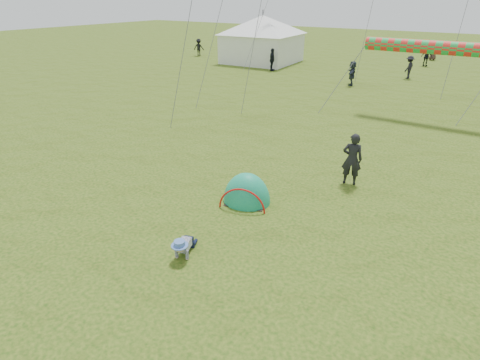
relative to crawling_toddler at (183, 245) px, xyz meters
The scene contains 13 objects.
ground 0.74m from the crawling_toddler, ahead, with size 140.00×140.00×0.00m, color #19400D.
crawling_toddler is the anchor object (origin of this frame).
popup_tent 3.07m from the crawling_toddler, 92.23° to the left, with size 1.45×1.19×1.88m, color #067C76.
standing_adult 6.37m from the crawling_toddler, 70.65° to the left, with size 0.64×0.42×1.76m, color black.
event_marquee 29.51m from the crawling_toddler, 116.36° to the left, with size 6.37×6.37×4.38m, color white, non-canonical shape.
crowd_person_2 32.28m from the crawling_toddler, 89.55° to the left, with size 0.95×0.40×1.63m, color black.
crowd_person_3 33.56m from the crawling_toddler, 127.99° to the left, with size 1.08×0.62×1.67m, color black.
crowd_person_8 25.06m from the crawling_toddler, 113.80° to the left, with size 1.05×0.44×1.79m, color black.
crowd_person_9 25.70m from the crawling_toddler, 89.90° to the left, with size 1.07×0.61×1.66m, color black.
crowd_person_10 36.54m from the crawling_toddler, 89.67° to the left, with size 0.82×0.54×1.69m, color #422D27.
crowd_person_11 21.26m from the crawling_toddler, 97.55° to the left, with size 1.52×0.48×1.64m, color #252D3A.
crowd_person_12 38.93m from the crawling_toddler, 122.21° to the left, with size 0.59×0.39×1.62m, color #292A2F.
rainbow_tube_kite 15.78m from the crawling_toddler, 80.86° to the left, with size 0.64×0.64×5.88m, color red.
Camera 1 is at (4.47, -5.45, 5.68)m, focal length 28.00 mm.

